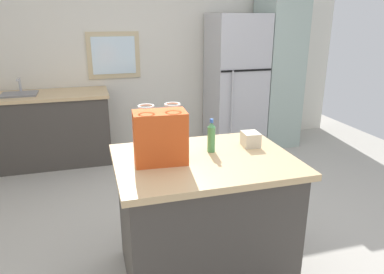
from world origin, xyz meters
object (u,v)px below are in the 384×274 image
(refrigerator, at_px, (235,83))
(kitchen_island, at_px, (204,217))
(bottle, at_px, (211,137))
(tall_cabinet, at_px, (277,71))
(small_box, at_px, (251,139))
(shopping_bag, at_px, (160,137))

(refrigerator, bearing_deg, kitchen_island, -116.68)
(kitchen_island, distance_m, bottle, 0.56)
(tall_cabinet, bearing_deg, small_box, -122.32)
(tall_cabinet, xyz_separation_m, shopping_bag, (-2.17, -2.48, 0.03))
(kitchen_island, distance_m, tall_cabinet, 3.18)
(kitchen_island, distance_m, small_box, 0.64)
(refrigerator, relative_size, bottle, 7.75)
(kitchen_island, height_order, refrigerator, refrigerator)
(kitchen_island, relative_size, shopping_bag, 3.09)
(refrigerator, height_order, tall_cabinet, tall_cabinet)
(small_box, bearing_deg, refrigerator, 69.92)
(kitchen_island, distance_m, refrigerator, 2.82)
(tall_cabinet, bearing_deg, kitchen_island, -127.07)
(shopping_bag, xyz_separation_m, bottle, (0.37, 0.09, -0.06))
(refrigerator, xyz_separation_m, small_box, (-0.86, -2.36, 0.04))
(kitchen_island, xyz_separation_m, refrigerator, (1.25, 2.49, 0.46))
(tall_cabinet, bearing_deg, refrigerator, -179.97)
(tall_cabinet, relative_size, shopping_bag, 5.45)
(refrigerator, distance_m, tall_cabinet, 0.64)
(shopping_bag, distance_m, small_box, 0.70)
(bottle, bearing_deg, kitchen_island, -127.98)
(refrigerator, bearing_deg, shopping_bag, -121.89)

